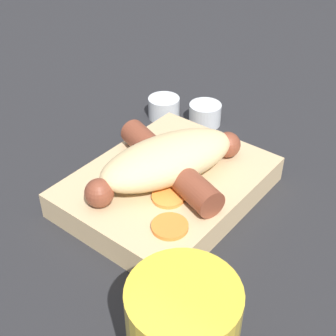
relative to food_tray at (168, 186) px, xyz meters
The scene contains 7 objects.
ground_plane 0.02m from the food_tray, ahead, with size 3.00×3.00×0.00m, color #232326.
food_tray is the anchor object (origin of this frame).
bread_roll 0.04m from the food_tray, 146.33° to the left, with size 0.17×0.12×0.04m.
sausage 0.03m from the food_tray, 143.39° to the right, with size 0.18×0.16×0.03m.
pickled_veggies 0.07m from the food_tray, 140.97° to the right, with size 0.08×0.07×0.00m.
condiment_cup_near 0.17m from the food_tray, 20.66° to the left, with size 0.04×0.04×0.03m.
condiment_cup_far 0.18m from the food_tray, 40.26° to the left, with size 0.04×0.04×0.03m.
Camera 1 is at (-0.32, -0.25, 0.34)m, focal length 50.00 mm.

